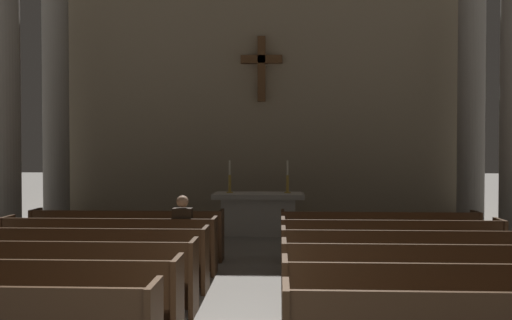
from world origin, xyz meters
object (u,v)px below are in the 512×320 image
object	(u,v)px
column_left_third	(4,78)
lone_worshipper	(183,232)
pew_left_row_5	(109,245)
pew_left_row_6	(128,235)
altar	(259,212)
pew_right_row_6	(379,236)
pew_right_row_5	(391,247)
column_right_fourth	(471,89)
column_left_fourth	(56,91)
candlestick_left	(230,182)
pew_right_row_2	(454,305)
pew_left_row_4	(86,258)
pew_right_row_3	(426,280)
pew_right_row_4	(406,261)
pew_left_row_2	(15,299)
candlestick_right	(287,182)
pew_left_row_3	(56,276)

from	to	relation	value
column_left_third	lone_worshipper	bearing A→B (deg)	-29.65
pew_left_row_5	lone_worshipper	xyz separation A→B (m)	(1.24, 0.04, 0.22)
pew_left_row_6	lone_worshipper	xyz separation A→B (m)	(1.24, -1.05, 0.22)
altar	lone_worshipper	bearing A→B (deg)	-104.70
pew_left_row_6	pew_right_row_6	size ratio (longest dim) A/B	1.00
pew_right_row_5	column_right_fourth	distance (m)	6.80
column_left_fourth	candlestick_left	bearing A→B (deg)	-12.09
pew_right_row_2	candlestick_left	size ratio (longest dim) A/B	4.56
pew_left_row_4	pew_right_row_3	distance (m)	4.79
pew_right_row_4	column_left_fourth	bearing A→B (deg)	140.81
pew_right_row_6	pew_right_row_3	bearing A→B (deg)	-90.00
pew_left_row_6	candlestick_left	xyz separation A→B (m)	(1.63, 3.11, 0.79)
pew_left_row_2	candlestick_left	world-z (taller)	candlestick_left
pew_left_row_5	pew_right_row_6	size ratio (longest dim) A/B	1.00
pew_right_row_2	column_right_fourth	size ratio (longest dim) A/B	0.49
pew_right_row_5	lone_worshipper	size ratio (longest dim) A/B	2.72
pew_left_row_2	column_left_fourth	distance (m)	9.54
pew_left_row_2	candlestick_right	world-z (taller)	candlestick_right
pew_left_row_4	pew_right_row_2	distance (m)	5.15
pew_left_row_5	lone_worshipper	world-z (taller)	lone_worshipper
pew_left_row_4	pew_right_row_6	world-z (taller)	same
pew_left_row_3	pew_left_row_5	world-z (taller)	same
pew_left_row_5	pew_right_row_6	xyz separation A→B (m)	(4.67, 1.09, 0.00)
pew_left_row_6	pew_right_row_4	world-z (taller)	same
pew_right_row_2	column_left_third	world-z (taller)	column_left_third
lone_worshipper	pew_right_row_6	bearing A→B (deg)	17.06
pew_right_row_3	altar	xyz separation A→B (m)	(-2.33, 6.38, 0.06)
lone_worshipper	column_right_fourth	bearing A→B (deg)	38.57
pew_left_row_3	pew_right_row_2	world-z (taller)	same
pew_left_row_2	pew_left_row_5	xyz separation A→B (m)	(0.00, 3.27, 0.00)
pew_right_row_6	candlestick_left	bearing A→B (deg)	134.26
candlestick_right	pew_right_row_5	bearing A→B (deg)	-68.76
pew_left_row_2	pew_right_row_5	bearing A→B (deg)	35.02
column_right_fourth	candlestick_right	size ratio (longest dim) A/B	9.37
column_left_third	column_right_fourth	world-z (taller)	same
pew_right_row_6	column_right_fourth	size ratio (longest dim) A/B	0.49
pew_left_row_3	pew_right_row_5	distance (m)	5.15
pew_left_row_3	column_left_third	bearing A→B (deg)	123.24
pew_right_row_4	column_left_third	size ratio (longest dim) A/B	0.49
pew_left_row_5	column_right_fourth	world-z (taller)	column_right_fourth
column_left_fourth	candlestick_left	size ratio (longest dim) A/B	9.37
pew_right_row_3	column_left_third	bearing A→B (deg)	148.87
pew_left_row_6	candlestick_left	distance (m)	3.60
pew_left_row_6	column_left_fourth	world-z (taller)	column_left_fourth
pew_left_row_4	pew_right_row_4	size ratio (longest dim) A/B	1.00
pew_right_row_4	lone_worshipper	world-z (taller)	lone_worshipper
pew_left_row_2	pew_left_row_5	world-z (taller)	same
column_left_fourth	column_right_fourth	size ratio (longest dim) A/B	1.00
pew_left_row_4	candlestick_left	distance (m)	5.60
pew_left_row_3	candlestick_right	bearing A→B (deg)	64.58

